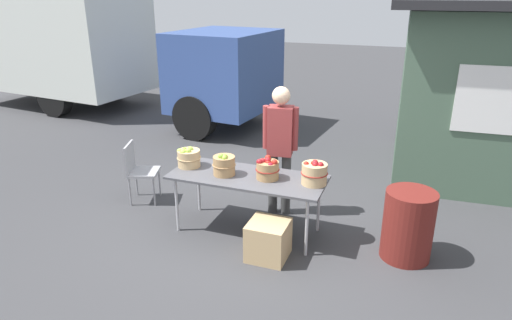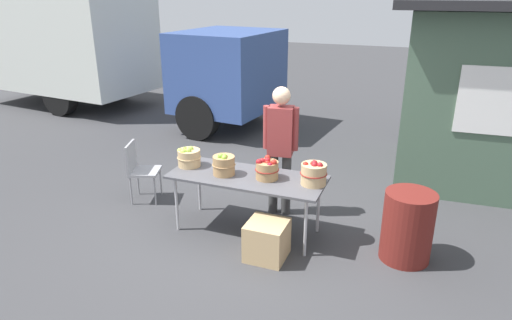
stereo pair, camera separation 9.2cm
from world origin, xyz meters
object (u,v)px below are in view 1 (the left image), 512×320
Objects in this scene: apple_basket_green_1 at (224,164)px; produce_crate at (268,240)px; market_table at (247,179)px; box_truck at (95,49)px; apple_basket_red_1 at (314,173)px; vendor_adult at (280,141)px; trash_barrel at (408,225)px; apple_basket_green_0 at (189,158)px; folding_chair at (138,168)px; apple_basket_red_0 at (268,169)px.

apple_basket_green_1 is 0.65× the size of produce_crate.
box_truck is at bearing 142.10° from market_table.
apple_basket_red_1 is 0.83m from vendor_adult.
vendor_adult is at bearing -26.58° from box_truck.
trash_barrel is (1.09, 0.02, -0.48)m from apple_basket_red_1.
apple_basket_red_1 is at bearing 0.47° from apple_basket_green_0.
folding_chair is (-2.57, 0.23, -0.38)m from apple_basket_red_1.
apple_basket_red_0 reaches higher than produce_crate.
box_truck is at bearing 146.07° from apple_basket_red_1.
apple_basket_green_1 is (-0.28, -0.06, 0.18)m from market_table.
market_table is at bearing -176.34° from apple_basket_red_1.
produce_crate is (0.22, -1.10, -0.80)m from vendor_adult.
apple_basket_green_1 is at bearing -174.35° from apple_basket_red_1.
apple_basket_red_0 is 0.34× the size of folding_chair.
apple_basket_green_1 is 7.00m from box_truck.
box_truck is (-6.46, 4.35, 0.60)m from apple_basket_red_1.
box_truck reaches higher than apple_basket_green_0.
apple_basket_green_1 is 1.00× the size of apple_basket_red_0.
produce_crate is (0.44, -0.48, -0.49)m from market_table.
apple_basket_red_0 is 0.36× the size of trash_barrel.
folding_chair is 2.35m from produce_crate.
apple_basket_red_0 is at bearing 7.33° from apple_basket_green_1.
box_truck is at bearing 141.27° from produce_crate.
vendor_adult is 2.02× the size of folding_chair.
folding_chair is at bearing 0.64° from vendor_adult.
vendor_adult is 0.22× the size of box_truck.
apple_basket_green_1 is 1.57m from folding_chair.
market_table is 0.73m from vendor_adult.
vendor_adult is 3.96× the size of produce_crate.
apple_basket_red_0 is 1.71m from trash_barrel.
folding_chair is at bearing 160.86° from produce_crate.
apple_basket_green_1 is at bearing -168.72° from market_table.
apple_basket_red_1 is 1.19m from trash_barrel.
apple_basket_red_0 reaches higher than market_table.
apple_basket_green_1 reaches higher than produce_crate.
apple_basket_red_1 is 0.37× the size of folding_chair.
apple_basket_red_0 reaches higher than apple_basket_green_0.
apple_basket_red_1 reaches higher than market_table.
box_truck reaches higher than folding_chair.
market_table is 1.09× the size of vendor_adult.
apple_basket_green_1 is 1.07m from produce_crate.
folding_chair is (-0.95, 0.24, -0.36)m from apple_basket_green_0.
box_truck reaches higher than produce_crate.
market_table is 6.03× the size of apple_basket_red_1.
apple_basket_green_1 is 2.24m from trash_barrel.
produce_crate is at bearing -30.73° from apple_basket_green_1.
market_table is 7.20m from box_truck.
apple_basket_red_0 is at bearing 2.83° from market_table.
apple_basket_green_0 is 0.70× the size of produce_crate.
apple_basket_green_0 reaches higher than produce_crate.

